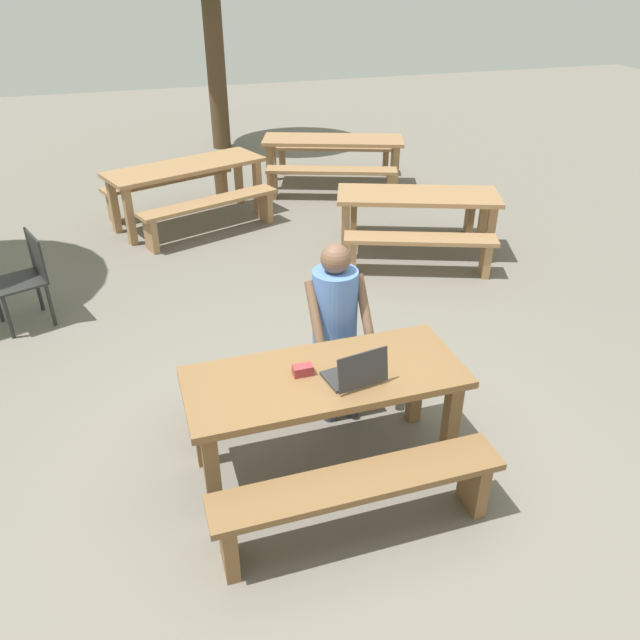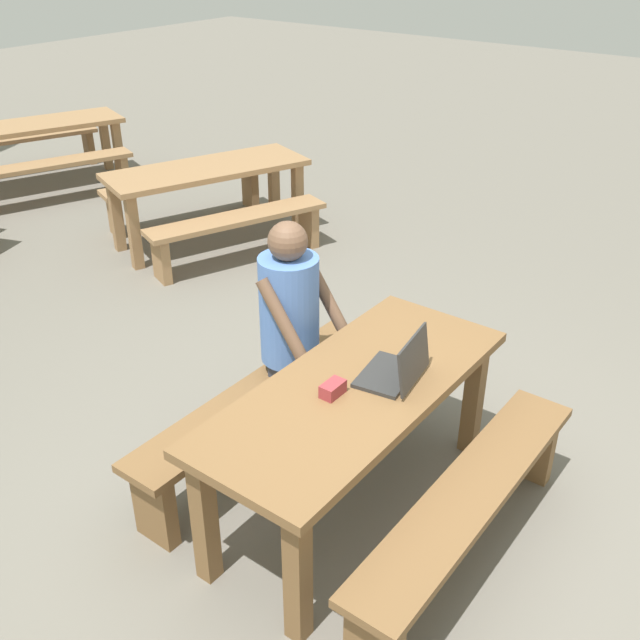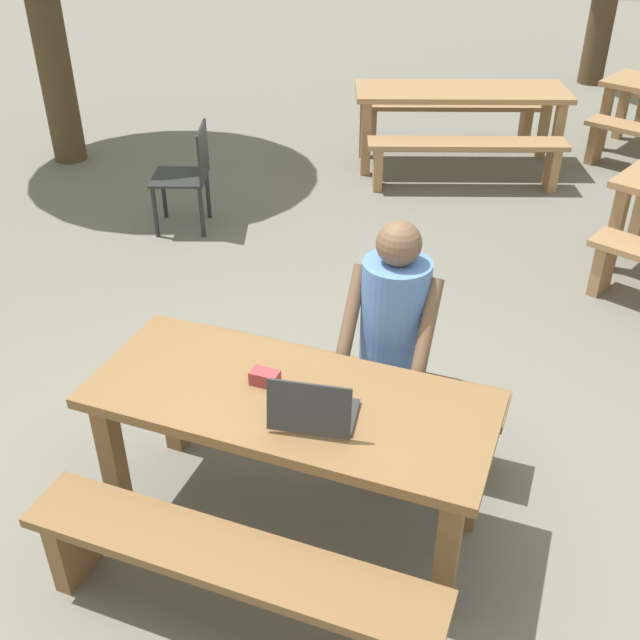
% 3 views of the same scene
% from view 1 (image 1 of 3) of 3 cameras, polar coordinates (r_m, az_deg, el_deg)
% --- Properties ---
extents(ground_plane, '(30.00, 30.00, 0.00)m').
position_cam_1_polar(ground_plane, '(4.44, 0.42, -13.04)').
color(ground_plane, slate).
extents(picnic_table_front, '(1.78, 0.74, 0.76)m').
position_cam_1_polar(picnic_table_front, '(4.03, 0.46, -6.41)').
color(picnic_table_front, brown).
rests_on(picnic_table_front, ground).
extents(bench_near, '(1.75, 0.30, 0.46)m').
position_cam_1_polar(bench_near, '(3.77, 3.54, -15.56)').
color(bench_near, brown).
rests_on(bench_near, ground).
extents(bench_far, '(1.75, 0.30, 0.46)m').
position_cam_1_polar(bench_far, '(4.70, -1.97, -4.87)').
color(bench_far, brown).
rests_on(bench_far, ground).
extents(laptop, '(0.38, 0.32, 0.25)m').
position_cam_1_polar(laptop, '(3.87, 3.34, -4.88)').
color(laptop, '#2D2D2D').
rests_on(laptop, picnic_table_front).
extents(small_pouch, '(0.13, 0.07, 0.07)m').
position_cam_1_polar(small_pouch, '(3.94, -1.57, -4.60)').
color(small_pouch, '#993338').
rests_on(small_pouch, picnic_table_front).
extents(person_seated, '(0.44, 0.42, 1.35)m').
position_cam_1_polar(person_seated, '(4.50, 1.49, 0.26)').
color(person_seated, '#333847').
rests_on(person_seated, ground).
extents(plastic_chair, '(0.57, 0.57, 0.86)m').
position_cam_1_polar(plastic_chair, '(6.43, -25.30, 3.58)').
color(plastic_chair, '#262626').
rests_on(plastic_chair, ground).
extents(picnic_table_mid, '(2.18, 1.35, 0.72)m').
position_cam_1_polar(picnic_table_mid, '(9.70, 1.19, 15.66)').
color(picnic_table_mid, '#9E754C').
rests_on(picnic_table_mid, ground).
extents(bench_mid_south, '(1.86, 0.93, 0.44)m').
position_cam_1_polar(bench_mid_south, '(9.18, 1.06, 13.05)').
color(bench_mid_south, '#9E754C').
rests_on(bench_mid_south, ground).
extents(bench_mid_north, '(1.86, 0.93, 0.44)m').
position_cam_1_polar(bench_mid_north, '(10.36, 1.28, 15.06)').
color(bench_mid_north, '#9E754C').
rests_on(bench_mid_north, ground).
extents(picnic_table_rear, '(2.14, 1.35, 0.77)m').
position_cam_1_polar(picnic_table_rear, '(8.37, -12.16, 12.92)').
color(picnic_table_rear, '#9E754C').
rests_on(picnic_table_rear, ground).
extents(bench_rear_south, '(1.81, 0.91, 0.45)m').
position_cam_1_polar(bench_rear_south, '(7.97, -10.00, 9.95)').
color(bench_rear_south, '#9E754C').
rests_on(bench_rear_south, ground).
extents(bench_rear_north, '(1.81, 0.91, 0.45)m').
position_cam_1_polar(bench_rear_north, '(8.97, -13.67, 11.85)').
color(bench_rear_north, '#9E754C').
rests_on(bench_rear_north, ground).
extents(picnic_table_distant, '(1.96, 1.28, 0.72)m').
position_cam_1_polar(picnic_table_distant, '(7.37, 8.91, 10.48)').
color(picnic_table_distant, '#9E754C').
rests_on(picnic_table_distant, ground).
extents(bench_distant_south, '(1.65, 0.86, 0.43)m').
position_cam_1_polar(bench_distant_south, '(6.92, 9.12, 6.67)').
color(bench_distant_south, '#9E754C').
rests_on(bench_distant_south, ground).
extents(bench_distant_north, '(1.65, 0.86, 0.43)m').
position_cam_1_polar(bench_distant_north, '(8.01, 8.41, 10.05)').
color(bench_distant_north, '#9E754C').
rests_on(bench_distant_north, ground).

